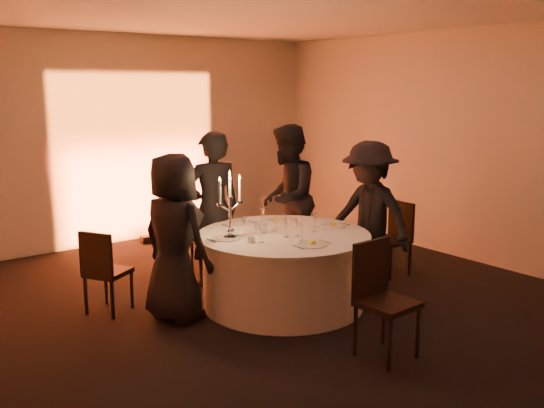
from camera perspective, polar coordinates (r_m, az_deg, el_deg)
floor at (r=6.50m, az=1.08°, el=-9.39°), size 7.00×7.00×0.00m
ceiling at (r=6.13m, az=1.18°, el=17.88°), size 7.00×7.00×0.00m
wall_back at (r=9.13m, az=-12.64°, el=5.99°), size 7.00×0.00×7.00m
wall_right at (r=8.32m, az=17.67°, el=5.25°), size 0.00×7.00×7.00m
uplighter_fixture at (r=9.11m, az=-11.46°, el=-3.25°), size 0.25×0.12×0.10m
banquet_table at (r=6.38m, az=1.09°, el=-6.16°), size 1.80×1.80×0.77m
chair_left at (r=6.32m, az=-15.61°, el=-5.79°), size 0.52×0.52×0.87m
chair_back_left at (r=7.37m, az=-5.66°, el=-3.08°), size 0.39×0.39×0.85m
chair_back_right at (r=7.98m, az=1.79°, el=-1.54°), size 0.58×0.58×0.94m
chair_right at (r=7.53m, az=11.49°, el=-2.77°), size 0.40×0.40×0.89m
chair_front at (r=5.27m, az=10.16°, el=-8.15°), size 0.45×0.45×0.99m
guest_left at (r=5.94m, az=-9.18°, el=-3.18°), size 0.73×0.92×1.65m
guest_back_left at (r=6.94m, az=-5.61°, el=-0.47°), size 0.73×0.56×1.78m
guest_back_right at (r=7.47m, az=1.43°, el=0.55°), size 1.12×1.09×1.81m
guest_right at (r=6.88m, az=9.10°, el=-1.09°), size 0.75×1.15×1.68m
plate_left at (r=6.08m, az=-4.37°, el=-3.21°), size 0.36×0.29×0.01m
plate_back_left at (r=6.68m, az=-3.06°, el=-1.88°), size 0.35×0.29×0.01m
plate_back_right at (r=6.82m, az=0.53°, el=-1.51°), size 0.36×0.28×0.08m
plate_right at (r=6.61m, az=5.77°, el=-1.97°), size 0.36×0.27×0.08m
plate_front at (r=5.83m, az=3.81°, el=-3.74°), size 0.35×0.29×0.08m
coffee_cup at (r=5.91m, az=-1.98°, el=-3.37°), size 0.11×0.11×0.07m
candelabra at (r=6.03m, az=-3.95°, el=-1.04°), size 0.29×0.14×0.69m
wine_glass_a at (r=6.12m, az=2.39°, el=-1.83°), size 0.07×0.07×0.19m
wine_glass_b at (r=5.89m, az=-1.00°, el=-2.35°), size 0.07×0.07×0.19m
wine_glass_c at (r=6.60m, az=-0.97°, el=-0.87°), size 0.07×0.07×0.19m
wine_glass_d at (r=5.95m, az=2.86°, el=-2.21°), size 0.07×0.07×0.19m
wine_glass_e at (r=6.19m, az=-2.64°, el=-1.68°), size 0.07×0.07×0.19m
wine_glass_f at (r=6.33m, az=4.03°, el=-1.42°), size 0.07×0.07×0.19m
wine_glass_g at (r=6.09m, az=1.38°, el=-1.88°), size 0.07×0.07×0.19m
tumbler_a at (r=6.43m, az=-1.32°, el=-2.04°), size 0.07×0.07×0.09m
tumbler_b at (r=6.36m, az=0.19°, el=-2.18°), size 0.07×0.07×0.09m
tumbler_c at (r=6.30m, az=-0.75°, el=-2.32°), size 0.07×0.07×0.09m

